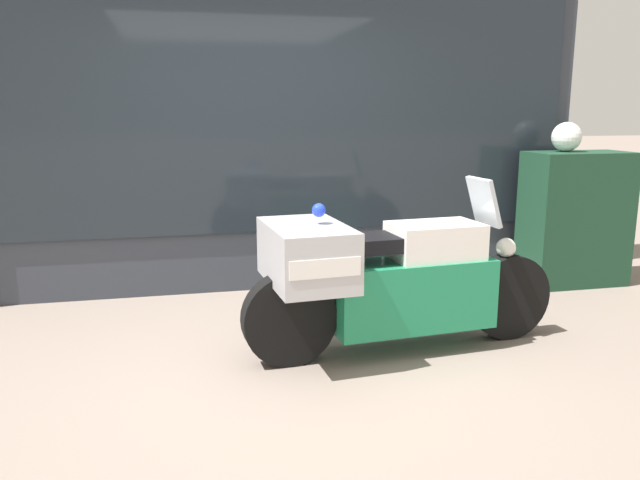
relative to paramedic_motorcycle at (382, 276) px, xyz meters
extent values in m
plane|color=gray|center=(-0.62, -0.10, -0.54)|extent=(60.00, 60.00, 0.00)
cube|color=#333842|center=(-0.62, 1.90, 1.55)|extent=(6.21, 0.40, 4.19)
cube|color=#1E262D|center=(-0.25, 1.68, 1.60)|extent=(5.16, 0.02, 3.19)
cube|color=slate|center=(-0.29, 1.91, -0.27)|extent=(4.94, 0.30, 0.55)
cube|color=silver|center=(-0.29, 2.05, 0.69)|extent=(4.94, 0.02, 1.40)
cube|color=beige|center=(-0.29, 1.91, 1.38)|extent=(4.94, 0.30, 0.02)
cube|color=#195623|center=(-2.15, 1.91, 1.42)|extent=(0.18, 0.04, 0.06)
cube|color=navy|center=(-1.22, 1.91, 1.42)|extent=(0.18, 0.04, 0.06)
cube|color=maroon|center=(-0.29, 1.91, 1.42)|extent=(0.18, 0.04, 0.06)
cube|color=#C68E19|center=(0.65, 1.91, 1.42)|extent=(0.18, 0.04, 0.06)
cube|color=#B7B2A8|center=(1.58, 1.91, 1.42)|extent=(0.18, 0.04, 0.06)
cube|color=red|center=(-1.83, 1.84, 0.14)|extent=(0.19, 0.01, 0.27)
cube|color=orange|center=(-0.29, 1.84, 0.14)|extent=(0.19, 0.03, 0.27)
cube|color=white|center=(1.26, 1.84, 0.14)|extent=(0.19, 0.04, 0.27)
cylinder|color=black|center=(0.99, 0.08, -0.23)|extent=(0.63, 0.19, 0.62)
cylinder|color=black|center=(-0.64, -0.05, -0.23)|extent=(0.63, 0.19, 0.62)
cube|color=#1E8456|center=(0.21, 0.02, -0.14)|extent=(1.15, 0.52, 0.47)
cube|color=white|center=(0.39, 0.03, 0.21)|extent=(0.64, 0.43, 0.27)
cube|color=black|center=(-0.04, 0.00, 0.23)|extent=(0.67, 0.37, 0.10)
cube|color=#B7B7BC|center=(-0.52, -0.04, 0.19)|extent=(0.55, 0.82, 0.38)
cube|color=white|center=(-0.52, -0.04, 0.19)|extent=(0.50, 0.82, 0.11)
cube|color=#B2BCC6|center=(0.75, 0.06, 0.47)|extent=(0.15, 0.31, 0.34)
sphere|color=white|center=(0.95, 0.08, 0.13)|extent=(0.14, 0.14, 0.14)
sphere|color=blue|center=(-0.44, -0.03, 0.47)|extent=(0.09, 0.09, 0.09)
cube|color=#193D28|center=(2.34, 1.27, 0.08)|extent=(0.95, 0.50, 1.25)
sphere|color=white|center=(2.22, 1.33, 0.85)|extent=(0.27, 0.27, 0.27)
camera|label=1|loc=(-1.31, -3.85, 1.11)|focal=35.00mm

